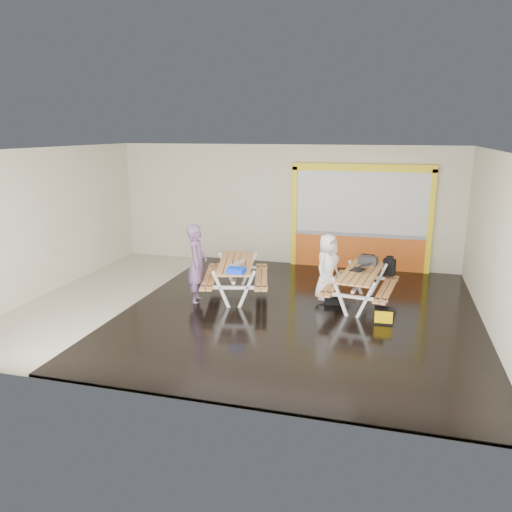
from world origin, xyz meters
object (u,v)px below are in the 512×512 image
(person_right, at_px, (327,267))
(laptop_right, at_px, (360,268))
(blue_pouch, at_px, (236,270))
(dark_case, at_px, (333,300))
(backpack, at_px, (389,266))
(person_left, at_px, (197,264))
(laptop_left, at_px, (236,265))
(toolbox, at_px, (368,260))
(fluke_bag, at_px, (384,316))
(picnic_table_left, at_px, (236,270))
(picnic_table_right, at_px, (361,280))

(person_right, relative_size, laptop_right, 3.03)
(blue_pouch, distance_m, dark_case, 2.36)
(person_right, height_order, backpack, person_right)
(person_left, xyz_separation_m, backpack, (4.24, 1.57, -0.15))
(laptop_left, relative_size, laptop_right, 0.80)
(laptop_left, distance_m, toolbox, 3.11)
(person_left, bearing_deg, laptop_right, -90.57)
(blue_pouch, distance_m, fluke_bag, 3.25)
(person_left, xyz_separation_m, blue_pouch, (1.02, -0.28, 0.01))
(person_right, xyz_separation_m, backpack, (1.36, 0.85, -0.10))
(laptop_left, relative_size, toolbox, 0.89)
(picnic_table_left, bearing_deg, fluke_bag, -14.69)
(laptop_left, height_order, laptop_right, laptop_left)
(picnic_table_left, relative_size, picnic_table_right, 1.10)
(laptop_left, relative_size, dark_case, 1.02)
(dark_case, bearing_deg, toolbox, 46.32)
(blue_pouch, bearing_deg, laptop_left, 108.15)
(dark_case, distance_m, fluke_bag, 1.47)
(picnic_table_right, distance_m, blue_pouch, 2.81)
(backpack, bearing_deg, picnic_table_left, -164.26)
(picnic_table_left, height_order, picnic_table_right, picnic_table_left)
(person_left, relative_size, person_right, 1.23)
(person_left, xyz_separation_m, toolbox, (3.75, 1.35, 0.02))
(blue_pouch, bearing_deg, laptop_right, 22.00)
(laptop_right, bearing_deg, person_right, -177.61)
(picnic_table_left, relative_size, person_right, 1.64)
(dark_case, bearing_deg, picnic_table_left, -179.34)
(picnic_table_left, bearing_deg, dark_case, 0.66)
(toolbox, relative_size, backpack, 0.98)
(toolbox, bearing_deg, laptop_right, -103.72)
(person_left, bearing_deg, backpack, -82.10)
(picnic_table_left, distance_m, toolbox, 3.12)
(blue_pouch, height_order, backpack, backpack)
(person_left, bearing_deg, picnic_table_left, -64.05)
(backpack, height_order, fluke_bag, backpack)
(laptop_left, relative_size, backpack, 0.87)
(person_left, xyz_separation_m, person_right, (2.88, 0.73, -0.04))
(toolbox, bearing_deg, picnic_table_right, -99.34)
(picnic_table_left, distance_m, backpack, 3.64)
(laptop_left, xyz_separation_m, blue_pouch, (0.15, -0.45, 0.00))
(picnic_table_right, height_order, person_left, person_left)
(laptop_right, relative_size, dark_case, 1.27)
(person_right, bearing_deg, blue_pouch, 143.12)
(laptop_right, bearing_deg, picnic_table_right, -65.49)
(laptop_right, xyz_separation_m, dark_case, (-0.56, -0.15, -0.77))
(picnic_table_left, xyz_separation_m, backpack, (3.50, 0.99, 0.10))
(person_left, relative_size, laptop_left, 4.66)
(person_left, relative_size, fluke_bag, 4.83)
(laptop_left, bearing_deg, toolbox, 22.40)
(person_right, xyz_separation_m, blue_pouch, (-1.86, -1.01, 0.06))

